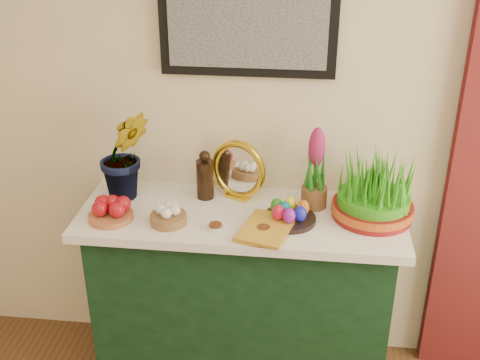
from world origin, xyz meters
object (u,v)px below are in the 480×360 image
at_px(hyacinth_green, 124,141).
at_px(book, 244,224).
at_px(sideboard, 241,299).
at_px(mirror, 238,170).
at_px(wheatgrass_sabzeh, 374,190).

xyz_separation_m(hyacinth_green, book, (0.55, -0.21, -0.26)).
height_order(hyacinth_green, book, hyacinth_green).
height_order(sideboard, book, book).
bearing_deg(sideboard, hyacinth_green, 170.55).
xyz_separation_m(sideboard, hyacinth_green, (-0.53, 0.09, 0.74)).
xyz_separation_m(sideboard, book, (0.03, -0.12, 0.48)).
distance_m(mirror, book, 0.30).
distance_m(hyacinth_green, wheatgrass_sabzeh, 1.09).
relative_size(sideboard, book, 5.04).
distance_m(hyacinth_green, book, 0.64).
bearing_deg(book, mirror, 116.92).
xyz_separation_m(mirror, book, (0.06, -0.27, -0.11)).
bearing_deg(mirror, sideboard, -78.22).
bearing_deg(book, wheatgrass_sabzeh, 31.36).
relative_size(hyacinth_green, mirror, 2.01).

